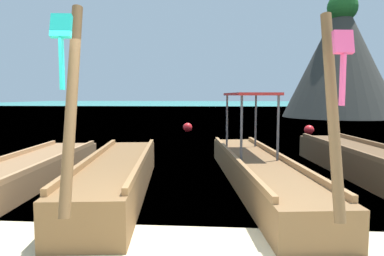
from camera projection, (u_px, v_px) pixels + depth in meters
The scene contains 8 objects.
sea_water at pixel (217, 106), 64.70m from camera, with size 120.00×120.00×0.00m, color #2DB29E.
longtail_boat_yellow_ribbon at pixel (34, 168), 7.91m from camera, with size 1.49×5.93×2.50m.
longtail_boat_turquoise_ribbon at pixel (117, 176), 6.75m from camera, with size 1.69×5.95×2.90m.
longtail_boat_pink_ribbon at pixel (257, 169), 7.46m from camera, with size 1.90×7.21×2.81m.
longtail_boat_blue_ribbon at pixel (374, 166), 7.86m from camera, with size 1.80×7.12×2.76m.
karst_rock at pixel (345, 61), 30.95m from camera, with size 10.43×9.63×10.68m.
mooring_buoy_near at pixel (188, 127), 18.31m from camera, with size 0.48×0.48×0.48m.
mooring_buoy_far at pixel (309, 130), 17.02m from camera, with size 0.47×0.47×0.47m.
Camera 1 is at (0.55, -3.34, 1.87)m, focal length 33.36 mm.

